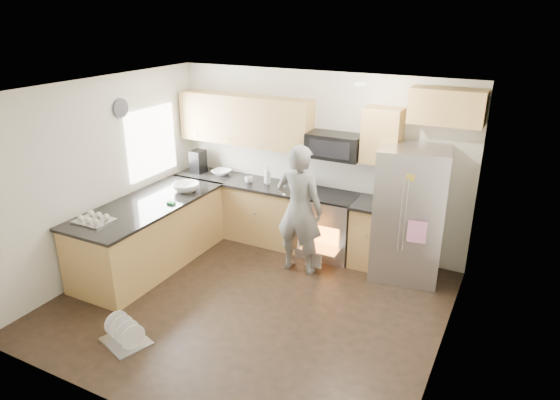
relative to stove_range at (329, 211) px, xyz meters
The scene contains 8 objects.
ground 1.86m from the stove_range, 101.69° to the right, with size 4.50×4.50×0.00m, color black.
room_shell 1.99m from the stove_range, 103.00° to the right, with size 4.54×4.04×2.62m.
back_cabinet_run 0.98m from the stove_range, behind, with size 4.45×0.64×2.50m.
peninsula 2.56m from the stove_range, 145.51° to the right, with size 0.96×2.36×1.04m.
stove_range is the anchor object (origin of this frame).
refrigerator 1.18m from the stove_range, ahead, with size 0.98×0.82×1.79m.
person 0.69m from the stove_range, 105.94° to the right, with size 0.65×0.43×1.80m, color slate.
dish_rack 3.24m from the stove_range, 111.20° to the right, with size 0.60×0.54×0.31m.
Camera 1 is at (2.76, -4.51, 3.43)m, focal length 32.00 mm.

